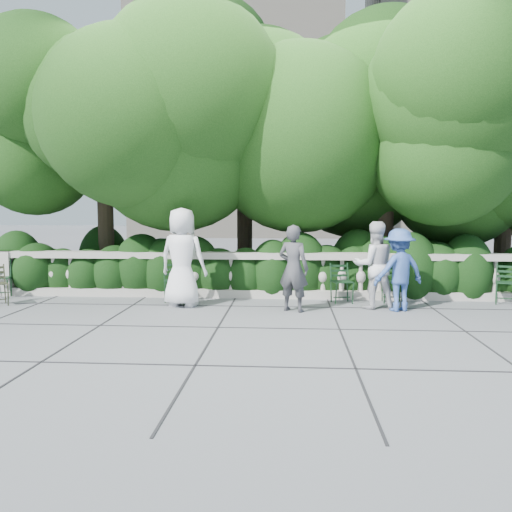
# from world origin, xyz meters

# --- Properties ---
(ground) EXTENTS (90.00, 90.00, 0.00)m
(ground) POSITION_xyz_m (0.00, 0.00, 0.00)
(ground) COLOR #5A5C62
(ground) RESTS_ON ground
(balustrade) EXTENTS (12.00, 0.44, 1.00)m
(balustrade) POSITION_xyz_m (0.00, 1.80, 0.49)
(balustrade) COLOR #9E998E
(balustrade) RESTS_ON ground
(shrub_hedge) EXTENTS (15.00, 2.60, 1.70)m
(shrub_hedge) POSITION_xyz_m (0.00, 3.00, 0.00)
(shrub_hedge) COLOR black
(shrub_hedge) RESTS_ON ground
(tree_canopy) EXTENTS (15.04, 6.52, 6.78)m
(tree_canopy) POSITION_xyz_m (0.69, 3.19, 3.96)
(tree_canopy) COLOR #3F3023
(tree_canopy) RESTS_ON ground
(chair_c) EXTENTS (0.55, 0.58, 0.84)m
(chair_c) POSITION_xyz_m (-1.73, 1.10, 0.00)
(chair_c) COLOR black
(chair_c) RESTS_ON ground
(chair_d) EXTENTS (0.46, 0.50, 0.84)m
(chair_d) POSITION_xyz_m (2.81, 1.26, 0.00)
(chair_d) COLOR black
(chair_d) RESTS_ON ground
(chair_e) EXTENTS (0.54, 0.57, 0.84)m
(chair_e) POSITION_xyz_m (1.80, 1.15, 0.00)
(chair_e) COLOR black
(chair_e) RESTS_ON ground
(chair_f) EXTENTS (0.58, 0.60, 0.84)m
(chair_f) POSITION_xyz_m (5.07, 1.25, 0.00)
(chair_f) COLOR black
(chair_f) RESTS_ON ground
(person_businessman) EXTENTS (1.09, 0.84, 1.98)m
(person_businessman) POSITION_xyz_m (-1.46, 0.74, 0.99)
(person_businessman) COLOR white
(person_businessman) RESTS_ON ground
(person_woman_grey) EXTENTS (0.71, 0.61, 1.66)m
(person_woman_grey) POSITION_xyz_m (0.75, 0.41, 0.83)
(person_woman_grey) COLOR #3C3D41
(person_woman_grey) RESTS_ON ground
(person_casual_man) EXTENTS (0.90, 0.74, 1.71)m
(person_casual_man) POSITION_xyz_m (2.34, 0.81, 0.85)
(person_casual_man) COLOR silver
(person_casual_man) RESTS_ON ground
(person_older_blue) EXTENTS (1.17, 0.92, 1.58)m
(person_older_blue) POSITION_xyz_m (2.77, 0.58, 0.79)
(person_older_blue) COLOR #33549B
(person_older_blue) RESTS_ON ground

